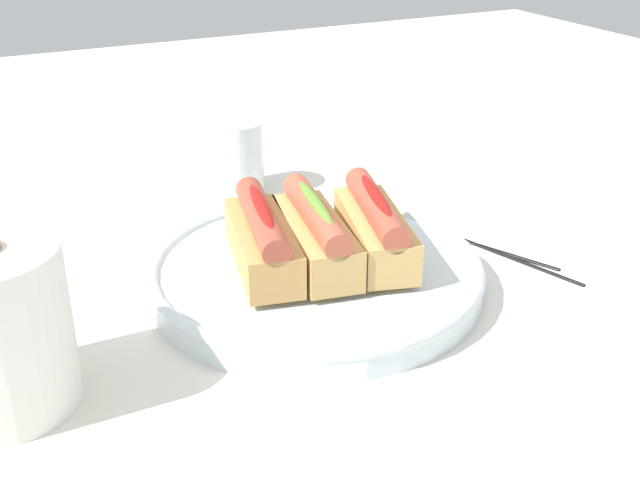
% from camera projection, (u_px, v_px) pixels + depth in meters
% --- Properties ---
extents(ground_plane, '(2.40, 2.40, 0.00)m').
position_uv_depth(ground_plane, '(321.00, 292.00, 0.76)').
color(ground_plane, silver).
extents(serving_bowl, '(0.32, 0.32, 0.03)m').
position_uv_depth(serving_bowl, '(320.00, 271.00, 0.76)').
color(serving_bowl, silver).
rests_on(serving_bowl, ground_plane).
extents(hotdog_front, '(0.16, 0.09, 0.06)m').
position_uv_depth(hotdog_front, '(376.00, 227.00, 0.75)').
color(hotdog_front, tan).
rests_on(hotdog_front, serving_bowl).
extents(hotdog_back, '(0.16, 0.08, 0.06)m').
position_uv_depth(hotdog_back, '(320.00, 233.00, 0.74)').
color(hotdog_back, tan).
rests_on(hotdog_back, serving_bowl).
extents(hotdog_side, '(0.16, 0.08, 0.06)m').
position_uv_depth(hotdog_side, '(262.00, 238.00, 0.73)').
color(hotdog_side, tan).
rests_on(hotdog_side, serving_bowl).
extents(water_glass, '(0.07, 0.07, 0.09)m').
position_uv_depth(water_glass, '(236.00, 161.00, 0.97)').
color(water_glass, white).
rests_on(water_glass, ground_plane).
extents(chopstick_near, '(0.20, 0.10, 0.01)m').
position_uv_depth(chopstick_near, '(464.00, 239.00, 0.86)').
color(chopstick_near, black).
rests_on(chopstick_near, ground_plane).
extents(chopstick_far, '(0.21, 0.07, 0.01)m').
position_uv_depth(chopstick_far, '(490.00, 248.00, 0.84)').
color(chopstick_far, black).
rests_on(chopstick_far, ground_plane).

